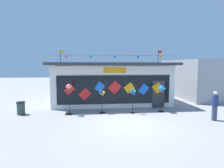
# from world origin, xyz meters

# --- Properties ---
(ground_plane) EXTENTS (80.00, 80.00, 0.00)m
(ground_plane) POSITION_xyz_m (0.00, 0.00, 0.00)
(ground_plane) COLOR gray
(kite_shop_building) EXTENTS (9.54, 6.69, 4.50)m
(kite_shop_building) POSITION_xyz_m (-0.30, 6.53, 1.69)
(kite_shop_building) COLOR silver
(kite_shop_building) RESTS_ON ground_plane
(wind_spinner_far_left) EXTENTS (0.37, 0.37, 1.97)m
(wind_spinner_far_left) POSITION_xyz_m (-3.38, 2.24, 1.50)
(wind_spinner_far_left) COLOR black
(wind_spinner_far_left) RESTS_ON ground_plane
(wind_spinner_left) EXTENTS (0.39, 0.39, 1.58)m
(wind_spinner_left) POSITION_xyz_m (-1.27, 2.34, 0.93)
(wind_spinner_left) COLOR black
(wind_spinner_left) RESTS_ON ground_plane
(wind_spinner_center_left) EXTENTS (0.44, 0.30, 1.67)m
(wind_spinner_center_left) POSITION_xyz_m (0.72, 2.11, 1.20)
(wind_spinner_center_left) COLOR black
(wind_spinner_center_left) RESTS_ON ground_plane
(wind_spinner_center_right) EXTENTS (0.39, 0.39, 1.80)m
(wind_spinner_center_right) POSITION_xyz_m (2.73, 2.29, 1.43)
(wind_spinner_center_right) COLOR black
(wind_spinner_center_right) RESTS_ON ground_plane
(person_near_camera) EXTENTS (0.34, 0.34, 1.68)m
(person_near_camera) POSITION_xyz_m (5.02, 0.13, 0.86)
(person_near_camera) COLOR #333D56
(person_near_camera) RESTS_ON ground_plane
(trash_bin) EXTENTS (0.52, 0.52, 0.84)m
(trash_bin) POSITION_xyz_m (-6.46, 2.57, 0.42)
(trash_bin) COLOR #2D4238
(trash_bin) RESTS_ON ground_plane
(neighbour_building) EXTENTS (6.98, 7.66, 3.67)m
(neighbour_building) POSITION_xyz_m (9.87, 8.01, 1.84)
(neighbour_building) COLOR #99999E
(neighbour_building) RESTS_ON ground_plane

